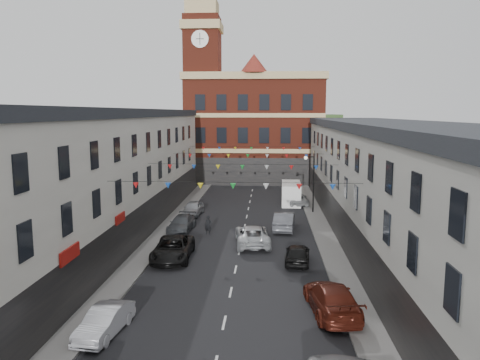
% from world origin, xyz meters
% --- Properties ---
extents(ground, '(160.00, 160.00, 0.00)m').
position_xyz_m(ground, '(0.00, 0.00, 0.00)').
color(ground, black).
rests_on(ground, ground).
extents(pavement_left, '(1.80, 64.00, 0.15)m').
position_xyz_m(pavement_left, '(-6.90, 2.00, 0.07)').
color(pavement_left, '#605E5B').
rests_on(pavement_left, ground).
extents(pavement_right, '(1.80, 64.00, 0.15)m').
position_xyz_m(pavement_right, '(6.90, 2.00, 0.07)').
color(pavement_right, '#605E5B').
rests_on(pavement_right, ground).
extents(terrace_left, '(8.40, 56.00, 10.70)m').
position_xyz_m(terrace_left, '(-11.78, 1.00, 5.35)').
color(terrace_left, beige).
rests_on(terrace_left, ground).
extents(terrace_right, '(8.40, 56.00, 9.70)m').
position_xyz_m(terrace_right, '(11.78, 1.00, 4.85)').
color(terrace_right, '#B9B7AE').
rests_on(terrace_right, ground).
extents(civic_building, '(20.60, 13.30, 18.50)m').
position_xyz_m(civic_building, '(0.00, 37.95, 8.14)').
color(civic_building, maroon).
rests_on(civic_building, ground).
extents(clock_tower, '(5.60, 5.60, 30.00)m').
position_xyz_m(clock_tower, '(-7.50, 35.00, 14.93)').
color(clock_tower, maroon).
rests_on(clock_tower, ground).
extents(distant_hill, '(40.00, 14.00, 10.00)m').
position_xyz_m(distant_hill, '(-4.00, 62.00, 5.00)').
color(distant_hill, '#254520').
rests_on(distant_hill, ground).
extents(street_lamp, '(1.10, 0.36, 6.00)m').
position_xyz_m(street_lamp, '(6.55, 14.00, 3.90)').
color(street_lamp, black).
rests_on(street_lamp, ground).
extents(car_left_b, '(1.92, 4.15, 1.32)m').
position_xyz_m(car_left_b, '(-5.50, -13.61, 0.66)').
color(car_left_b, '#B1B2B9').
rests_on(car_left_b, ground).
extents(car_left_c, '(2.78, 5.71, 1.56)m').
position_xyz_m(car_left_c, '(-4.62, -2.09, 0.78)').
color(car_left_c, black).
rests_on(car_left_c, ground).
extents(car_left_d, '(2.20, 4.73, 1.34)m').
position_xyz_m(car_left_d, '(-5.48, 5.96, 0.67)').
color(car_left_d, '#3E4145').
rests_on(car_left_d, ground).
extents(car_left_e, '(1.94, 4.28, 1.43)m').
position_xyz_m(car_left_e, '(-5.50, 12.40, 0.71)').
color(car_left_e, gray).
rests_on(car_left_e, ground).
extents(car_right_c, '(2.85, 5.74, 1.60)m').
position_xyz_m(car_right_c, '(5.50, -10.54, 0.80)').
color(car_right_c, '#531A10').
rests_on(car_right_c, ground).
extents(car_right_d, '(1.99, 4.22, 1.39)m').
position_xyz_m(car_right_d, '(4.21, -2.47, 0.70)').
color(car_right_d, black).
rests_on(car_right_d, ground).
extents(car_right_e, '(2.19, 5.05, 1.61)m').
position_xyz_m(car_right_e, '(3.60, 6.93, 0.81)').
color(car_right_e, '#52545B').
rests_on(car_right_e, ground).
extents(car_right_f, '(2.23, 4.72, 1.30)m').
position_xyz_m(car_right_f, '(5.50, 18.48, 0.65)').
color(car_right_f, '#9FA1A3').
rests_on(car_right_f, ground).
extents(moving_car, '(3.12, 5.82, 1.55)m').
position_xyz_m(moving_car, '(0.92, 2.05, 0.78)').
color(moving_car, '#B3B7BB').
rests_on(moving_car, ground).
extents(white_van, '(2.27, 5.52, 2.42)m').
position_xyz_m(white_van, '(4.76, 19.07, 1.21)').
color(white_van, white).
rests_on(white_van, ground).
extents(pedestrian, '(0.63, 0.47, 1.59)m').
position_xyz_m(pedestrian, '(-3.00, 4.98, 0.80)').
color(pedestrian, black).
rests_on(pedestrian, ground).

